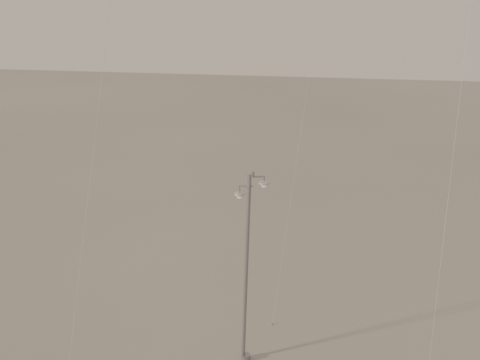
# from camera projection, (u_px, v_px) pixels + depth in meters

# --- Properties ---
(street_lamp) EXTENTS (1.60, 0.61, 9.70)m
(street_lamp) POSITION_uv_depth(u_px,v_px,m) (247.00, 264.00, 30.78)
(street_lamp) COLOR gray
(street_lamp) RESTS_ON ground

